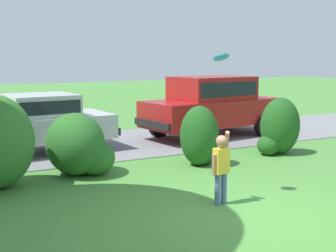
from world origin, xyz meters
TOP-DOWN VIEW (x-y plane):
  - ground_plane at (0.00, 0.00)m, footprint 80.00×80.00m
  - driveway_strip at (0.00, 6.80)m, footprint 28.00×4.40m
  - shrub_centre at (-1.61, 3.87)m, footprint 1.42×1.45m
  - shrub_centre_right at (1.14, 3.40)m, footprint 0.90×0.92m
  - shrub_far_end at (3.65, 3.53)m, footprint 1.21×0.95m
  - parked_sedan at (-2.03, 6.53)m, footprint 4.54×2.38m
  - parked_suv at (3.54, 6.55)m, footprint 4.90×2.56m
  - child_thrower at (-0.06, 0.78)m, footprint 0.44×0.29m
  - frisbee at (0.12, 1.10)m, footprint 0.28×0.27m

SIDE VIEW (x-z plane):
  - ground_plane at x=0.00m, z-range 0.00..0.00m
  - driveway_strip at x=0.00m, z-range 0.00..0.02m
  - shrub_centre at x=-1.61m, z-range -0.05..1.29m
  - shrub_centre_right at x=1.14m, z-range -0.04..1.37m
  - shrub_far_end at x=3.65m, z-range -0.05..1.43m
  - child_thrower at x=-0.06m, z-range 0.07..1.36m
  - parked_sedan at x=-2.03m, z-range 0.07..1.63m
  - parked_suv at x=3.54m, z-range 0.12..2.04m
  - frisbee at x=0.12m, z-range 2.45..2.58m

